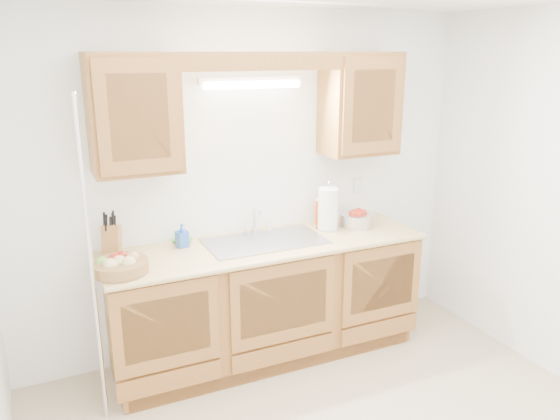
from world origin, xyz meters
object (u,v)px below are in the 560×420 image
knife_block (112,241)px  apple_bowl (357,219)px  fruit_basket (119,265)px  paper_towel (328,209)px

knife_block → apple_bowl: bearing=15.5°
fruit_basket → paper_towel: (1.57, 0.20, 0.11)m
fruit_basket → apple_bowl: bearing=5.8°
fruit_basket → paper_towel: size_ratio=0.96×
fruit_basket → knife_block: bearing=90.0°
knife_block → paper_towel: (1.57, -0.09, 0.05)m
apple_bowl → fruit_basket: bearing=-174.2°
paper_towel → apple_bowl: size_ratio=1.16×
paper_towel → apple_bowl: paper_towel is taller
fruit_basket → apple_bowl: size_ratio=1.11×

